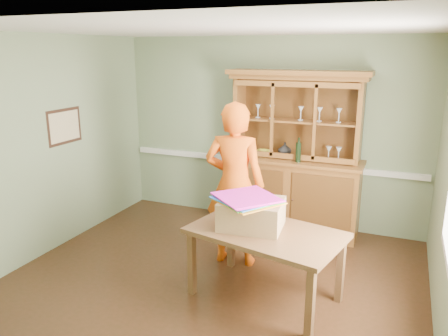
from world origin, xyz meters
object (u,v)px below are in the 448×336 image
at_px(china_hutch, 293,177).
at_px(cardboard_box, 251,214).
at_px(person, 235,185).
at_px(dining_table, 266,239).

xyz_separation_m(china_hutch, cardboard_box, (0.02, -1.84, 0.10)).
xyz_separation_m(china_hutch, person, (-0.40, -1.24, 0.19)).
bearing_deg(person, china_hutch, -114.62).
relative_size(china_hutch, cardboard_box, 3.61).
relative_size(cardboard_box, person, 0.32).
bearing_deg(person, dining_table, 125.78).
bearing_deg(cardboard_box, person, 124.81).
bearing_deg(china_hutch, person, -107.84).
bearing_deg(person, cardboard_box, 118.03).
distance_m(dining_table, person, 0.92).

